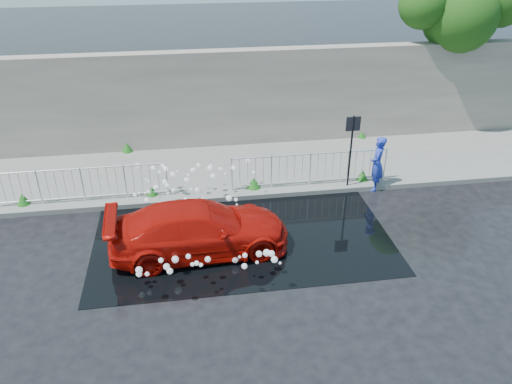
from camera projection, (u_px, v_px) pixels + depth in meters
ground at (227, 257)px, 12.88m from camera, size 90.00×90.00×0.00m
pavement at (213, 170)px, 17.19m from camera, size 30.00×4.00×0.15m
curb at (217, 198)px, 15.45m from camera, size 30.00×0.25×0.16m
retaining_wall at (206, 99)px, 18.22m from camera, size 30.00×0.60×3.50m
puddle at (242, 234)px, 13.82m from camera, size 8.00×5.00×0.01m
sign_post at (352, 140)px, 15.30m from camera, size 0.45×0.06×2.50m
tree at (466, 9)px, 18.30m from camera, size 5.01×2.81×6.31m
railing_left at (82, 183)px, 14.91m from camera, size 5.05×0.05×1.10m
railing_right at (310, 168)px, 15.83m from camera, size 5.05×0.05×1.10m
weeds at (207, 171)px, 16.56m from camera, size 12.17×3.93×0.36m
water_spray at (197, 208)px, 13.60m from camera, size 3.63×5.41×1.08m
red_car at (199, 229)px, 12.82m from camera, size 4.72×2.15×1.34m
person at (377, 164)px, 15.73m from camera, size 0.67×0.78×1.80m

